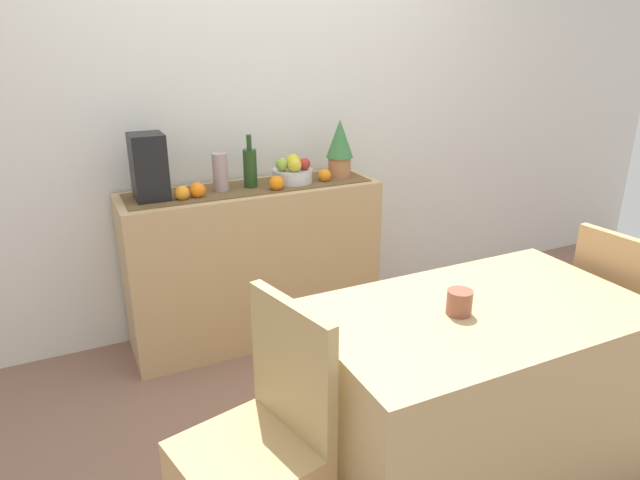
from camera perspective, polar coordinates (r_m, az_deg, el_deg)
name	(u,v)px	position (r m, az deg, el deg)	size (l,w,h in m)	color
ground_plane	(359,417)	(2.72, 4.03, -17.52)	(6.40, 6.40, 0.02)	#825F4E
room_wall_rear	(261,91)	(3.23, -6.06, 14.85)	(6.40, 0.06, 2.70)	silver
sideboard_console	(254,264)	(3.16, -6.69, -2.41)	(1.39, 0.42, 0.88)	tan
table_runner	(251,187)	(3.02, -7.03, 5.35)	(1.30, 0.32, 0.01)	brown
fruit_bowl	(292,175)	(3.09, -2.82, 6.58)	(0.22, 0.22, 0.07)	silver
apple_front	(293,161)	(3.09, -2.73, 8.00)	(0.08, 0.08, 0.08)	gold
apple_left	(282,164)	(3.04, -3.89, 7.68)	(0.07, 0.07, 0.07)	#87AD3A
apple_center	(295,165)	(3.01, -2.61, 7.65)	(0.07, 0.07, 0.07)	gold
apple_rear	(305,164)	(3.06, -1.58, 7.74)	(0.06, 0.06, 0.06)	#A72928
wine_bottle	(250,168)	(2.99, -7.13, 7.32)	(0.07, 0.07, 0.28)	#203E19
coffee_maker	(149,167)	(2.86, -17.02, 7.09)	(0.16, 0.18, 0.33)	black
ceramic_vase	(220,173)	(2.95, -10.11, 6.77)	(0.08, 0.08, 0.20)	#A38C8D
potted_plant	(340,147)	(3.18, 2.02, 9.48)	(0.15, 0.15, 0.33)	#B37448
orange_loose_far	(182,193)	(2.84, -13.88, 4.67)	(0.08, 0.08, 0.08)	orange
orange_loose_mid	(325,175)	(3.11, 0.47, 6.59)	(0.07, 0.07, 0.07)	orange
orange_loose_near_bowl	(276,183)	(2.94, -4.46, 5.79)	(0.08, 0.08, 0.08)	orange
orange_loose_end	(198,190)	(2.87, -12.35, 4.98)	(0.08, 0.08, 0.08)	orange
dining_table	(471,395)	(2.27, 15.09, -15.01)	(1.21, 0.71, 0.74)	tan
coffee_cup	(459,302)	(2.00, 13.99, -6.17)	(0.09, 0.09, 0.09)	brown
chair_by_corner	(622,364)	(2.90, 28.41, -11.00)	(0.43, 0.43, 0.90)	tan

